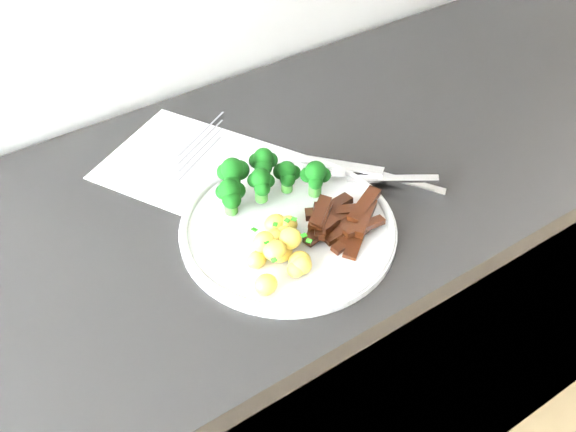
{
  "coord_description": "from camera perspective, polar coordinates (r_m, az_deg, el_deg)",
  "views": [
    {
      "loc": [
        -0.4,
        1.09,
        1.49
      ],
      "look_at": [
        -0.07,
        1.59,
        0.9
      ],
      "focal_mm": 38.92,
      "sensor_mm": 36.0,
      "label": 1
    }
  ],
  "objects": [
    {
      "name": "counter",
      "position": [
        1.25,
        -3.63,
        -13.53
      ],
      "size": [
        2.32,
        0.58,
        0.87
      ],
      "color": "black",
      "rests_on": "ground"
    },
    {
      "name": "recipe_paper",
      "position": [
        0.98,
        -8.03,
        4.4
      ],
      "size": [
        0.32,
        0.35,
        0.0
      ],
      "color": "white",
      "rests_on": "counter"
    },
    {
      "name": "plate",
      "position": [
        0.86,
        -0.0,
        -1.02
      ],
      "size": [
        0.3,
        0.3,
        0.02
      ],
      "color": "silver",
      "rests_on": "counter"
    },
    {
      "name": "broccoli",
      "position": [
        0.88,
        -2.37,
        3.58
      ],
      "size": [
        0.16,
        0.1,
        0.07
      ],
      "color": "#2C681F",
      "rests_on": "plate"
    },
    {
      "name": "potatoes",
      "position": [
        0.81,
        -0.7,
        -2.91
      ],
      "size": [
        0.11,
        0.11,
        0.04
      ],
      "color": "#DBB94F",
      "rests_on": "plate"
    },
    {
      "name": "beef_strips",
      "position": [
        0.85,
        4.8,
        -0.45
      ],
      "size": [
        0.14,
        0.11,
        0.03
      ],
      "color": "black",
      "rests_on": "plate"
    },
    {
      "name": "fork",
      "position": [
        0.93,
        7.79,
        3.57
      ],
      "size": [
        0.16,
        0.14,
        0.02
      ],
      "color": "silver",
      "rests_on": "plate"
    },
    {
      "name": "knife",
      "position": [
        0.95,
        9.4,
        3.31
      ],
      "size": [
        0.15,
        0.18,
        0.02
      ],
      "color": "silver",
      "rests_on": "plate"
    }
  ]
}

